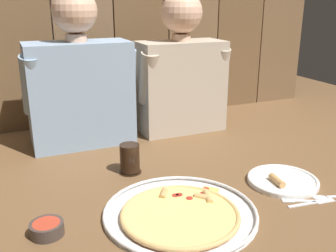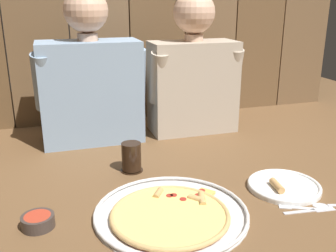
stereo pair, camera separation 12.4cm
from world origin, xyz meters
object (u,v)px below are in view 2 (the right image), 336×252
pizza_tray (171,213)px  diner_right (193,68)px  dinner_plate (284,186)px  diner_left (90,75)px  drinking_glass (131,157)px  dipping_bowl (38,221)px

pizza_tray → diner_right: size_ratio=0.70×
diner_right → dinner_plate: bearing=-83.1°
dinner_plate → diner_right: diner_right is taller
diner_left → diner_right: size_ratio=1.02×
pizza_tray → diner_right: (0.31, 0.68, 0.27)m
pizza_tray → dinner_plate: (0.39, 0.05, -0.00)m
drinking_glass → diner_right: diner_right is taller
pizza_tray → diner_right: diner_right is taller
drinking_glass → dipping_bowl: (-0.31, -0.27, -0.03)m
dinner_plate → diner_left: diner_left is taller
drinking_glass → diner_right: size_ratio=0.17×
dinner_plate → drinking_glass: drinking_glass is taller
dipping_bowl → diner_right: (0.66, 0.62, 0.26)m
dinner_plate → diner_right: size_ratio=0.37×
drinking_glass → dinner_plate: bearing=-32.3°
diner_left → dipping_bowl: bearing=-109.3°
drinking_glass → dipping_bowl: size_ratio=1.19×
diner_right → dipping_bowl: bearing=-136.7°
pizza_tray → dinner_plate: size_ratio=1.89×
dinner_plate → drinking_glass: 0.51m
drinking_glass → pizza_tray: bearing=-82.6°
dipping_bowl → diner_left: size_ratio=0.14×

